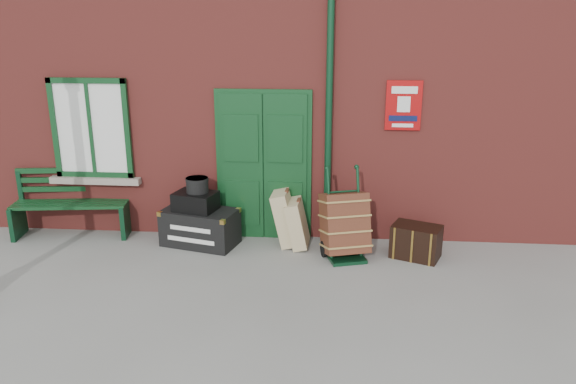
# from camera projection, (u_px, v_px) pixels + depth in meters

# --- Properties ---
(ground) EXTENTS (80.00, 80.00, 0.00)m
(ground) POSITION_uv_depth(u_px,v_px,m) (274.00, 279.00, 7.26)
(ground) COLOR gray
(ground) RESTS_ON ground
(station_building) EXTENTS (10.30, 4.30, 4.36)m
(station_building) POSITION_uv_depth(u_px,v_px,m) (294.00, 81.00, 9.94)
(station_building) COLOR maroon
(station_building) RESTS_ON ground
(bench) EXTENTS (1.77, 0.75, 1.06)m
(bench) POSITION_uv_depth(u_px,v_px,m) (72.00, 201.00, 8.63)
(bench) COLOR #103B1A
(bench) RESTS_ON ground
(houdini_trunk) EXTENTS (1.19, 0.84, 0.54)m
(houdini_trunk) POSITION_uv_depth(u_px,v_px,m) (200.00, 227.00, 8.31)
(houdini_trunk) COLOR black
(houdini_trunk) RESTS_ON ground
(strongbox) EXTENTS (0.68, 0.56, 0.27)m
(strongbox) POSITION_uv_depth(u_px,v_px,m) (196.00, 201.00, 8.19)
(strongbox) COLOR black
(strongbox) RESTS_ON houdini_trunk
(hatbox) EXTENTS (0.39, 0.39, 0.21)m
(hatbox) POSITION_uv_depth(u_px,v_px,m) (197.00, 185.00, 8.15)
(hatbox) COLOR black
(hatbox) RESTS_ON strongbox
(suitcase_back) EXTENTS (0.42, 0.59, 0.83)m
(suitcase_back) POSITION_uv_depth(u_px,v_px,m) (286.00, 217.00, 8.31)
(suitcase_back) COLOR tan
(suitcase_back) RESTS_ON ground
(suitcase_front) EXTENTS (0.37, 0.53, 0.71)m
(suitcase_front) POSITION_uv_depth(u_px,v_px,m) (297.00, 223.00, 8.22)
(suitcase_front) COLOR tan
(suitcase_front) RESTS_ON ground
(porter_trolley) EXTENTS (0.76, 0.80, 1.25)m
(porter_trolley) POSITION_uv_depth(u_px,v_px,m) (345.00, 224.00, 7.81)
(porter_trolley) COLOR #0C321C
(porter_trolley) RESTS_ON ground
(dark_trunk) EXTENTS (0.76, 0.64, 0.47)m
(dark_trunk) POSITION_uv_depth(u_px,v_px,m) (416.00, 242.00, 7.86)
(dark_trunk) COLOR black
(dark_trunk) RESTS_ON ground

